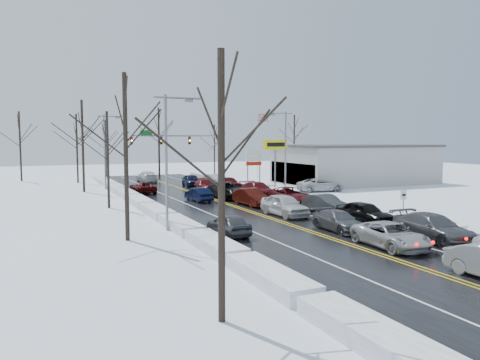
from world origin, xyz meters
name	(u,v)px	position (x,y,z in m)	size (l,w,h in m)	color
ground	(255,213)	(0.00, 0.00, 0.00)	(160.00, 160.00, 0.00)	white
road_surface	(245,210)	(0.00, 2.00, 0.01)	(14.00, 84.00, 0.01)	black
snow_bank_left	(158,216)	(-7.60, 2.00, 0.00)	(1.56, 72.00, 0.64)	white
snow_bank_right	(319,205)	(7.60, 2.00, 0.00)	(1.56, 72.00, 0.64)	white
traffic_signal_mast	(189,143)	(3.45, 27.99, 5.48)	(13.28, 0.39, 8.00)	slate
tires_plus_sign	(275,148)	(10.50, 15.99, 4.99)	(3.20, 0.34, 6.00)	slate
used_vehicles_sign	(254,160)	(10.50, 22.00, 3.32)	(2.20, 0.22, 4.65)	slate
speed_limit_sign	(403,200)	(8.20, -8.00, 1.63)	(0.55, 0.09, 2.35)	slate
flagpole	(259,140)	(15.17, 30.00, 5.93)	(1.87, 1.20, 10.00)	silver
dealership_building	(355,164)	(23.98, 18.00, 2.66)	(20.40, 12.40, 5.30)	#A8A8A3
streetlight_ne	(284,146)	(8.30, 10.00, 5.31)	(3.20, 0.25, 9.00)	slate
streetlight_sw	(169,151)	(-8.30, -4.00, 5.31)	(3.20, 0.25, 9.00)	slate
streetlight_nw	(106,145)	(-8.30, 24.00, 5.31)	(3.20, 0.25, 9.00)	slate
tree_left_a	(221,134)	(-11.00, -20.00, 6.29)	(3.60, 3.60, 9.00)	#2D231C
tree_left_b	(125,124)	(-11.50, -6.00, 6.99)	(4.00, 4.00, 10.00)	#2D231C
tree_left_c	(107,141)	(-10.50, 8.00, 5.94)	(3.40, 3.40, 8.50)	#2D231C
tree_left_d	(82,128)	(-11.20, 22.00, 7.33)	(4.20, 4.20, 10.50)	#2D231C
tree_left_e	(77,135)	(-10.80, 34.00, 6.64)	(3.80, 3.80, 9.50)	#2D231C
tree_far_a	(20,133)	(-18.00, 40.00, 6.99)	(4.00, 4.00, 10.00)	#2D231C
tree_far_b	(105,138)	(-6.00, 41.00, 6.29)	(3.60, 3.60, 9.00)	#2D231C
tree_far_c	(159,129)	(2.00, 39.00, 7.68)	(4.40, 4.40, 11.00)	#2D231C
tree_far_d	(214,140)	(12.00, 40.50, 5.94)	(3.40, 3.40, 8.50)	#2D231C
tree_far_e	(294,132)	(28.00, 41.00, 7.33)	(4.20, 4.20, 10.50)	#2D231C
queued_car_2	(390,247)	(1.68, -13.96, 0.00)	(2.33, 5.05, 1.40)	#A6A9AE
queued_car_3	(338,231)	(1.87, -8.82, 0.00)	(1.87, 4.59, 1.33)	#47494C
queued_car_4	(284,216)	(1.60, -2.04, 0.00)	(2.03, 5.05, 1.72)	silver
queued_car_5	(251,206)	(1.67, 4.20, 0.00)	(1.65, 4.72, 1.55)	#430E08
queued_car_6	(228,198)	(1.77, 10.06, 0.00)	(2.75, 5.97, 1.66)	black
queued_car_7	(205,192)	(1.55, 16.26, 0.00)	(2.07, 5.09, 1.48)	#530B0E
queued_car_8	(192,187)	(1.92, 22.42, 0.00)	(1.88, 4.67, 1.59)	black
queued_car_11	(433,241)	(5.11, -13.75, 0.00)	(2.28, 5.61, 1.63)	#46494C
queued_car_12	(365,224)	(5.18, -7.40, 0.00)	(1.89, 4.69, 1.60)	black
queued_car_13	(326,213)	(5.41, -2.18, 0.00)	(1.60, 4.60, 1.52)	#404345
queued_car_14	(290,204)	(5.44, 3.72, 0.00)	(2.60, 5.64, 1.57)	#4F0A0E
queued_car_15	(258,197)	(5.12, 9.84, 0.00)	(2.14, 5.28, 1.53)	#4A090D
queued_car_16	(229,189)	(5.42, 18.35, 0.00)	(1.75, 4.36, 1.49)	#49090B
queued_car_17	(215,186)	(5.08, 22.24, 0.00)	(1.60, 4.60, 1.52)	silver
oncoming_car_0	(199,201)	(-1.79, 9.00, 0.00)	(1.42, 4.07, 1.34)	black
oncoming_car_1	(143,193)	(-5.30, 18.00, 0.00)	(2.19, 4.76, 1.32)	#480A09
oncoming_car_2	(147,182)	(-1.80, 31.22, 0.00)	(2.17, 5.35, 1.55)	silver
oncoming_car_3	(229,235)	(-5.32, -7.05, 0.00)	(1.65, 4.11, 1.40)	#46494C
parked_car_0	(320,191)	(13.94, 11.28, 0.00)	(2.51, 5.44, 1.51)	silver
parked_car_1	(325,187)	(17.16, 15.01, 0.00)	(2.29, 5.62, 1.63)	#3D4042
parked_car_2	(285,183)	(15.03, 21.45, 0.00)	(1.99, 4.94, 1.68)	#470910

